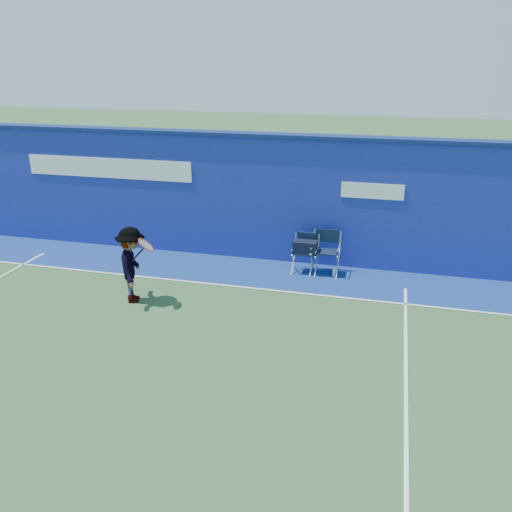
% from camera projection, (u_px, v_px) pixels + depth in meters
% --- Properties ---
extents(ground, '(80.00, 80.00, 0.00)m').
position_uv_depth(ground, '(133.00, 355.00, 9.21)').
color(ground, '#31542D').
rests_on(ground, ground).
extents(stadium_wall, '(24.00, 0.50, 3.08)m').
position_uv_depth(stadium_wall, '(224.00, 194.00, 13.39)').
color(stadium_wall, navy).
rests_on(stadium_wall, ground).
extents(out_of_bounds_strip, '(24.00, 1.80, 0.01)m').
position_uv_depth(out_of_bounds_strip, '(211.00, 268.00, 12.93)').
color(out_of_bounds_strip, navy).
rests_on(out_of_bounds_strip, ground).
extents(court_lines, '(24.00, 12.00, 0.01)m').
position_uv_depth(court_lines, '(148.00, 338.00, 9.75)').
color(court_lines, white).
rests_on(court_lines, out_of_bounds_strip).
extents(directors_chair_left, '(0.54, 0.50, 0.91)m').
position_uv_depth(directors_chair_left, '(305.00, 257.00, 12.57)').
color(directors_chair_left, silver).
rests_on(directors_chair_left, ground).
extents(directors_chair_right, '(0.60, 0.54, 1.01)m').
position_uv_depth(directors_chair_right, '(325.00, 261.00, 12.52)').
color(directors_chair_right, silver).
rests_on(directors_chair_right, ground).
extents(water_bottle, '(0.07, 0.07, 0.21)m').
position_uv_depth(water_bottle, '(334.00, 272.00, 12.42)').
color(water_bottle, silver).
rests_on(water_bottle, ground).
extents(tennis_player, '(1.04, 1.16, 1.58)m').
position_uv_depth(tennis_player, '(132.00, 265.00, 10.97)').
color(tennis_player, '#EA4738').
rests_on(tennis_player, ground).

